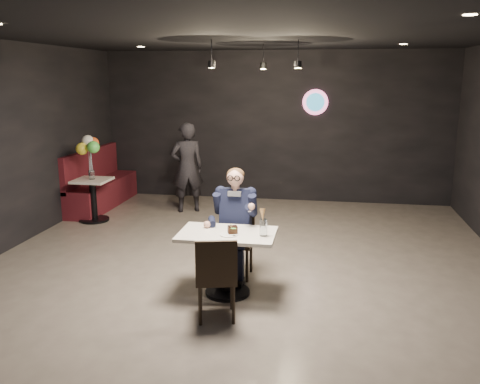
% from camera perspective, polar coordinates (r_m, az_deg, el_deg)
% --- Properties ---
extents(floor, '(9.00, 9.00, 0.00)m').
position_cam_1_polar(floor, '(6.35, -0.61, -10.26)').
color(floor, slate).
rests_on(floor, ground).
extents(wall_sign, '(0.50, 0.06, 0.50)m').
position_cam_1_polar(wall_sign, '(10.23, 8.45, 9.95)').
color(wall_sign, pink).
rests_on(wall_sign, floor).
extents(pendant_lights, '(1.40, 1.20, 0.36)m').
position_cam_1_polar(pendant_lights, '(7.82, 2.08, 15.68)').
color(pendant_lights, black).
rests_on(pendant_lights, floor).
extents(main_table, '(1.10, 0.70, 0.75)m').
position_cam_1_polar(main_table, '(5.94, -1.42, -8.01)').
color(main_table, white).
rests_on(main_table, floor).
extents(chair_far, '(0.42, 0.46, 0.92)m').
position_cam_1_polar(chair_far, '(6.42, -0.47, -5.58)').
color(chair_far, black).
rests_on(chair_far, floor).
extents(chair_near, '(0.52, 0.55, 0.92)m').
position_cam_1_polar(chair_near, '(5.37, -2.69, -9.41)').
color(chair_near, black).
rests_on(chair_near, floor).
extents(seated_man, '(0.60, 0.80, 1.44)m').
position_cam_1_polar(seated_man, '(6.35, -0.48, -3.36)').
color(seated_man, black).
rests_on(seated_man, floor).
extents(dessert_plate, '(0.21, 0.21, 0.01)m').
position_cam_1_polar(dessert_plate, '(5.72, -1.23, -4.81)').
color(dessert_plate, white).
rests_on(dessert_plate, main_table).
extents(cake_slice, '(0.13, 0.12, 0.07)m').
position_cam_1_polar(cake_slice, '(5.75, -0.84, -4.28)').
color(cake_slice, black).
rests_on(cake_slice, dessert_plate).
extents(mint_leaf, '(0.06, 0.04, 0.01)m').
position_cam_1_polar(mint_leaf, '(5.65, -0.74, -4.11)').
color(mint_leaf, green).
rests_on(mint_leaf, cake_slice).
extents(sundae_glass, '(0.09, 0.09, 0.19)m').
position_cam_1_polar(sundae_glass, '(5.68, 2.64, -4.01)').
color(sundae_glass, silver).
rests_on(sundae_glass, main_table).
extents(wafer_cone, '(0.08, 0.08, 0.14)m').
position_cam_1_polar(wafer_cone, '(5.61, 2.56, -2.58)').
color(wafer_cone, tan).
rests_on(wafer_cone, sundae_glass).
extents(booth_bench, '(0.56, 2.24, 1.12)m').
position_cam_1_polar(booth_bench, '(10.24, -15.31, 1.50)').
color(booth_bench, '#450E19').
rests_on(booth_bench, floor).
extents(side_table, '(0.59, 0.59, 0.73)m').
position_cam_1_polar(side_table, '(9.27, -16.14, -0.93)').
color(side_table, white).
rests_on(side_table, floor).
extents(balloon_vase, '(0.11, 0.11, 0.16)m').
position_cam_1_polar(balloon_vase, '(9.17, -16.32, 1.88)').
color(balloon_vase, silver).
rests_on(balloon_vase, side_table).
extents(balloon_bunch, '(0.38, 0.38, 0.63)m').
position_cam_1_polar(balloon_bunch, '(9.11, -16.47, 4.27)').
color(balloon_bunch, yellow).
rests_on(balloon_bunch, balloon_vase).
extents(passerby, '(0.72, 0.62, 1.67)m').
position_cam_1_polar(passerby, '(9.51, -5.96, 2.75)').
color(passerby, black).
rests_on(passerby, floor).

